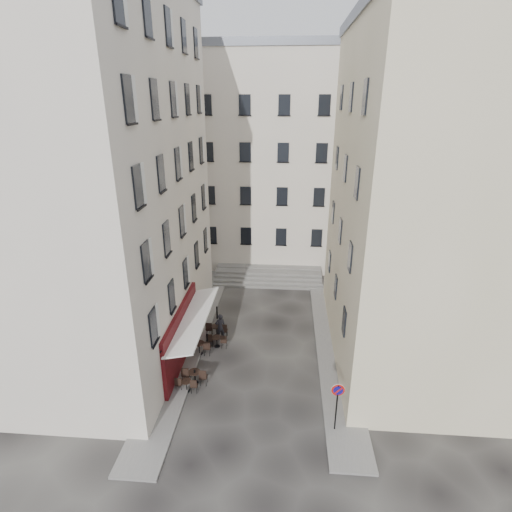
# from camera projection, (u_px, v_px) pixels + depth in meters

# --- Properties ---
(ground) EXTENTS (90.00, 90.00, 0.00)m
(ground) POSITION_uv_depth(u_px,v_px,m) (256.00, 376.00, 22.30)
(ground) COLOR black
(ground) RESTS_ON ground
(sidewalk_left) EXTENTS (2.00, 22.00, 0.12)m
(sidewalk_left) POSITION_uv_depth(u_px,v_px,m) (193.00, 333.00, 26.32)
(sidewalk_left) COLOR slate
(sidewalk_left) RESTS_ON ground
(sidewalk_right) EXTENTS (2.00, 18.00, 0.12)m
(sidewalk_right) POSITION_uv_depth(u_px,v_px,m) (333.00, 348.00, 24.73)
(sidewalk_right) COLOR slate
(sidewalk_right) RESTS_ON ground
(building_left) EXTENTS (12.20, 16.20, 20.60)m
(building_left) POSITION_uv_depth(u_px,v_px,m) (72.00, 179.00, 22.08)
(building_left) COLOR beige
(building_left) RESTS_ON ground
(building_right) EXTENTS (12.20, 14.20, 18.60)m
(building_right) POSITION_uv_depth(u_px,v_px,m) (457.00, 201.00, 21.35)
(building_right) COLOR #BFB58E
(building_right) RESTS_ON ground
(building_back) EXTENTS (18.20, 10.20, 18.60)m
(building_back) POSITION_uv_depth(u_px,v_px,m) (262.00, 159.00, 36.58)
(building_back) COLOR beige
(building_back) RESTS_ON ground
(cafe_storefront) EXTENTS (1.74, 7.30, 3.50)m
(cafe_storefront) POSITION_uv_depth(u_px,v_px,m) (183.00, 334.00, 22.86)
(cafe_storefront) COLOR #460A0A
(cafe_storefront) RESTS_ON ground
(stone_steps) EXTENTS (9.00, 3.15, 0.80)m
(stone_steps) POSITION_uv_depth(u_px,v_px,m) (268.00, 276.00, 33.81)
(stone_steps) COLOR #5D5B58
(stone_steps) RESTS_ON ground
(bollard_near) EXTENTS (0.12, 0.12, 0.98)m
(bollard_near) POSITION_uv_depth(u_px,v_px,m) (195.00, 377.00, 21.42)
(bollard_near) COLOR black
(bollard_near) RESTS_ON ground
(bollard_mid) EXTENTS (0.12, 0.12, 0.98)m
(bollard_mid) POSITION_uv_depth(u_px,v_px,m) (207.00, 340.00, 24.67)
(bollard_mid) COLOR black
(bollard_mid) RESTS_ON ground
(bollard_far) EXTENTS (0.12, 0.12, 0.98)m
(bollard_far) POSITION_uv_depth(u_px,v_px,m) (217.00, 312.00, 27.91)
(bollard_far) COLOR black
(bollard_far) RESTS_ON ground
(no_parking_sign) EXTENTS (0.61, 0.11, 2.65)m
(no_parking_sign) POSITION_uv_depth(u_px,v_px,m) (337.00, 399.00, 17.92)
(no_parking_sign) COLOR black
(no_parking_sign) RESTS_ON ground
(bistro_table_a) EXTENTS (1.20, 0.56, 0.84)m
(bistro_table_a) POSITION_uv_depth(u_px,v_px,m) (187.00, 384.00, 20.99)
(bistro_table_a) COLOR black
(bistro_table_a) RESTS_ON ground
(bistro_table_b) EXTENTS (1.39, 0.65, 0.97)m
(bistro_table_b) POSITION_uv_depth(u_px,v_px,m) (195.00, 376.00, 21.55)
(bistro_table_b) COLOR black
(bistro_table_b) RESTS_ON ground
(bistro_table_c) EXTENTS (1.40, 0.65, 0.98)m
(bistro_table_c) POSITION_uv_depth(u_px,v_px,m) (199.00, 347.00, 24.05)
(bistro_table_c) COLOR black
(bistro_table_c) RESTS_ON ground
(bistro_table_d) EXTENTS (1.28, 0.60, 0.90)m
(bistro_table_d) POSITION_uv_depth(u_px,v_px,m) (217.00, 340.00, 24.75)
(bistro_table_d) COLOR black
(bistro_table_d) RESTS_ON ground
(bistro_table_e) EXTENTS (1.42, 0.67, 1.00)m
(bistro_table_e) POSITION_uv_depth(u_px,v_px,m) (217.00, 330.00, 25.82)
(bistro_table_e) COLOR black
(bistro_table_e) RESTS_ON ground
(pedestrian) EXTENTS (0.77, 0.65, 1.80)m
(pedestrian) POSITION_uv_depth(u_px,v_px,m) (220.00, 327.00, 25.43)
(pedestrian) COLOR black
(pedestrian) RESTS_ON ground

